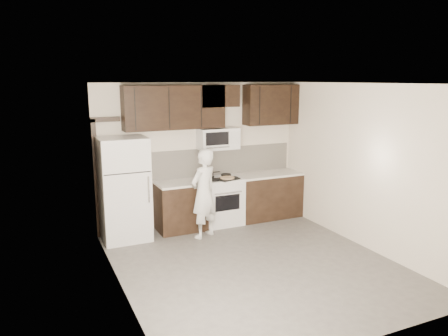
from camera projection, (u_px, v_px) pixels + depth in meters
floor at (255, 264)px, 6.64m from camera, size 4.50×4.50×0.00m
back_wall at (200, 154)px, 8.37m from camera, size 4.00×0.00×4.00m
ceiling at (258, 84)px, 6.10m from camera, size 4.50×4.50×0.00m
counter_run at (235, 199)px, 8.52m from camera, size 2.95×0.64×0.91m
stove at (221, 201)px, 8.40m from camera, size 0.76×0.66×0.94m
backsplash at (224, 161)px, 8.60m from camera, size 2.90×0.02×0.54m
upper_cabinets at (213, 105)px, 8.11m from camera, size 3.48×0.35×0.78m
microwave at (218, 139)px, 8.26m from camera, size 0.76×0.42×0.40m
refrigerator at (124, 189)px, 7.51m from camera, size 0.80×0.76×1.80m
door_trim at (98, 168)px, 7.58m from camera, size 0.50×0.08×2.12m
saucepan at (209, 174)px, 8.36m from camera, size 0.32×0.18×0.17m
baking_tray at (227, 179)px, 8.20m from camera, size 0.47×0.41×0.02m
pizza at (227, 178)px, 8.19m from camera, size 0.34×0.34×0.02m
person at (204, 193)px, 7.64m from camera, size 0.69×0.60×1.59m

